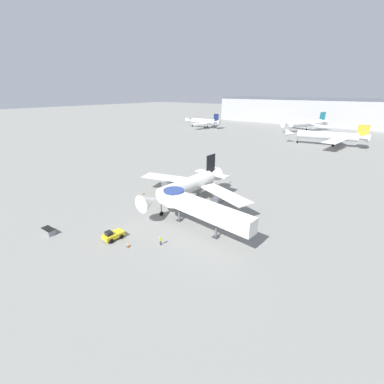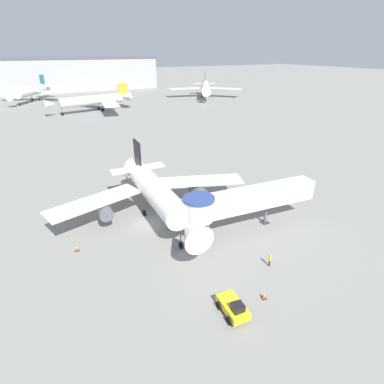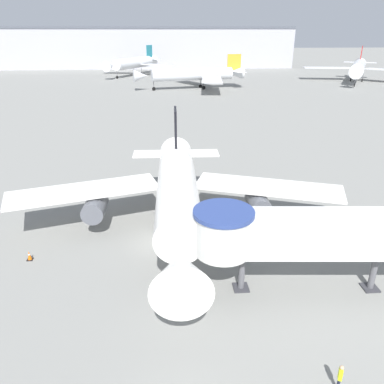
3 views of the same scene
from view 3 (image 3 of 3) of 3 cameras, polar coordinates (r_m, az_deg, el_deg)
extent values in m
plane|color=gray|center=(33.40, -5.37, -7.54)|extent=(800.00, 800.00, 0.00)
cylinder|color=white|center=(31.94, -2.22, -0.29)|extent=(3.98, 16.02, 3.57)
cone|color=white|center=(22.02, -1.74, -12.22)|extent=(3.67, 4.02, 3.57)
cone|color=white|center=(40.56, -2.43, 4.93)|extent=(3.71, 5.45, 3.57)
cube|color=white|center=(35.54, -16.16, 0.18)|extent=(14.09, 7.71, 0.22)
cube|color=white|center=(35.67, 11.56, 0.75)|extent=(14.07, 8.30, 0.22)
cube|color=black|center=(39.40, -2.51, 9.24)|extent=(0.32, 3.28, 4.64)
cube|color=white|center=(40.62, -2.45, 5.89)|extent=(9.23, 2.53, 0.18)
cylinder|color=#565960|center=(34.92, -14.55, -2.27)|extent=(2.05, 3.33, 1.96)
cylinder|color=#565960|center=(35.04, 10.06, -1.76)|extent=(2.05, 3.33, 1.96)
cylinder|color=#4C4C51|center=(26.22, -1.83, -13.20)|extent=(0.18, 0.18, 2.05)
cylinder|color=black|center=(26.85, -1.80, -14.96)|extent=(0.28, 0.91, 0.90)
cylinder|color=#4C4C51|center=(34.97, -4.84, -3.26)|extent=(0.22, 0.22, 2.05)
cylinder|color=black|center=(35.44, -4.79, -4.74)|extent=(0.42, 0.91, 0.90)
cylinder|color=#4C4C51|center=(34.99, 0.43, -3.15)|extent=(0.22, 0.22, 2.05)
cylinder|color=black|center=(35.46, 0.42, -4.63)|extent=(0.42, 0.91, 0.90)
cube|color=silver|center=(27.64, 23.69, -5.79)|extent=(18.06, 4.00, 2.80)
cylinder|color=silver|center=(25.43, 4.75, -6.29)|extent=(3.90, 3.90, 2.80)
cylinder|color=navy|center=(24.71, 4.87, -3.16)|extent=(4.10, 4.10, 0.30)
cylinder|color=#56565B|center=(27.17, 7.61, -11.71)|extent=(0.44, 0.44, 3.15)
cube|color=#333338|center=(28.06, 7.45, -14.24)|extent=(1.10, 1.10, 0.12)
cylinder|color=#56565B|center=(29.84, 25.97, -10.66)|extent=(0.44, 0.44, 3.15)
cube|color=#333338|center=(30.65, 25.47, -13.03)|extent=(1.10, 1.10, 0.12)
cube|color=black|center=(33.55, -23.44, -9.40)|extent=(0.48, 0.48, 0.04)
cone|color=orange|center=(33.35, -23.55, -8.83)|extent=(0.33, 0.33, 0.75)
cylinder|color=white|center=(33.31, -23.57, -8.70)|extent=(0.18, 0.18, 0.09)
cylinder|color=#1E2338|center=(22.91, 21.38, -25.48)|extent=(0.12, 0.12, 0.82)
cube|color=#D1E019|center=(22.31, 21.69, -24.37)|extent=(0.30, 0.37, 0.65)
sphere|color=tan|center=(22.00, 21.87, -23.59)|extent=(0.22, 0.22, 0.22)
cylinder|color=silver|center=(151.53, 24.01, 16.96)|extent=(15.53, 23.55, 4.32)
cone|color=silver|center=(135.25, 23.76, 16.45)|extent=(6.07, 6.24, 4.32)
cone|color=silver|center=(165.24, 24.18, 17.32)|extent=(6.90, 7.76, 4.32)
cube|color=silver|center=(155.57, 19.92, 17.39)|extent=(17.89, 8.78, 0.22)
cube|color=#B21E1E|center=(164.68, 24.40, 18.64)|extent=(2.44, 4.19, 5.62)
cube|color=silver|center=(165.51, 24.22, 17.58)|extent=(11.78, 8.44, 0.18)
cylinder|color=#4C4C51|center=(139.78, 23.60, 15.22)|extent=(0.18, 0.18, 2.48)
cylinder|color=black|center=(139.92, 23.51, 14.72)|extent=(0.76, 1.09, 1.10)
cylinder|color=#4C4C51|center=(154.93, 23.10, 15.92)|extent=(0.22, 0.22, 2.48)
cylinder|color=black|center=(155.06, 23.02, 15.47)|extent=(0.88, 1.16, 1.10)
cylinder|color=#4C4C51|center=(154.85, 24.57, 15.69)|extent=(0.22, 0.22, 2.48)
cylinder|color=black|center=(154.98, 24.49, 15.24)|extent=(0.88, 1.16, 1.10)
cylinder|color=silver|center=(163.43, -8.94, 18.86)|extent=(15.34, 22.91, 4.16)
cone|color=silver|center=(150.43, -12.42, 18.24)|extent=(5.87, 6.03, 4.16)
cone|color=silver|center=(174.77, -6.40, 19.26)|extent=(6.68, 7.48, 4.16)
cube|color=silver|center=(171.19, -11.12, 18.66)|extent=(15.35, 8.30, 0.22)
cube|color=silver|center=(161.10, -5.38, 18.70)|extent=(13.95, 14.45, 0.22)
cube|color=#19707F|center=(174.28, -6.51, 20.48)|extent=(2.42, 4.06, 5.41)
cube|color=silver|center=(174.99, -6.36, 19.51)|extent=(10.17, 7.60, 0.18)
cylinder|color=#4C4C51|center=(154.00, -11.38, 17.21)|extent=(0.18, 0.18, 2.39)
cylinder|color=black|center=(154.12, -11.34, 16.77)|extent=(0.77, 1.09, 1.10)
cylinder|color=#4C4C51|center=(167.22, -8.85, 17.83)|extent=(0.22, 0.22, 2.39)
cylinder|color=black|center=(167.33, -8.82, 17.42)|extent=(0.89, 1.16, 1.10)
cylinder|color=#4C4C51|center=(165.20, -7.70, 17.83)|extent=(0.22, 0.22, 2.39)
cylinder|color=black|center=(165.31, -7.68, 17.42)|extent=(0.89, 1.16, 1.10)
cylinder|color=silver|center=(123.23, 0.06, 17.51)|extent=(26.05, 8.87, 3.72)
cone|color=silver|center=(119.72, -7.88, 17.13)|extent=(4.76, 4.47, 3.72)
cone|color=silver|center=(127.90, 6.49, 17.59)|extent=(6.22, 4.77, 3.72)
cube|color=silver|center=(133.45, 0.23, 17.68)|extent=(12.70, 16.43, 0.22)
cube|color=silver|center=(115.07, 3.06, 16.74)|extent=(7.37, 16.21, 0.22)
cube|color=gold|center=(127.51, 6.44, 19.08)|extent=(4.57, 1.17, 4.84)
cube|color=silver|center=(127.95, 6.63, 17.88)|extent=(5.32, 11.09, 0.18)
cylinder|color=#4C4C51|center=(120.71, -5.86, 15.87)|extent=(0.18, 0.18, 2.14)
cylinder|color=black|center=(120.86, -5.84, 15.37)|extent=(1.13, 0.48, 1.10)
cylinder|color=#4C4C51|center=(126.08, 1.31, 16.30)|extent=(0.22, 0.22, 2.14)
cylinder|color=black|center=(126.22, 1.30, 15.82)|extent=(1.16, 0.61, 1.10)
cylinder|color=#4C4C51|center=(122.91, 1.79, 16.11)|extent=(0.22, 0.22, 2.14)
cylinder|color=black|center=(123.05, 1.79, 15.62)|extent=(1.16, 0.61, 1.10)
cube|color=#A8A8B2|center=(204.31, -8.90, 20.82)|extent=(156.67, 26.73, 17.97)
cube|color=#4C515B|center=(204.15, -9.08, 23.51)|extent=(156.67, 27.26, 1.20)
camera|label=1|loc=(38.63, 108.04, 4.18)|focal=24.00mm
camera|label=2|loc=(15.96, -130.77, 7.64)|focal=28.00mm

